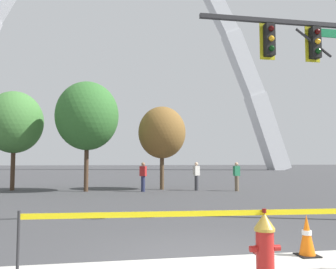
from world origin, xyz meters
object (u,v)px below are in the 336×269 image
Objects in this scene: pedestrian_walking_right at (196,176)px; traffic_signal_gantry at (324,77)px; monument_arch at (118,45)px; pedestrian_walking_left at (143,177)px; pedestrian_standing_center at (237,176)px; fire_hydrant at (265,245)px; traffic_cone_by_hydrant at (307,236)px.

traffic_signal_gantry is at bearing -84.32° from pedestrian_walking_right.
monument_arch is 37.86× the size of pedestrian_walking_left.
monument_arch is at bearing 97.81° from pedestrian_standing_center.
fire_hydrant is 0.62× the size of pedestrian_walking_right.
pedestrian_standing_center is (5.15, -0.53, 0.00)m from pedestrian_walking_left.
pedestrian_standing_center is at bearing 70.53° from fire_hydrant.
monument_arch reaches higher than pedestrian_walking_left.
pedestrian_walking_right is at bearing -85.09° from monument_arch.
fire_hydrant is 14.85m from pedestrian_walking_right.
traffic_cone_by_hydrant is at bearing -105.79° from pedestrian_standing_center.
monument_arch reaches higher than pedestrian_walking_right.
pedestrian_walking_left and pedestrian_walking_right have the same top height.
pedestrian_standing_center is at bearing -20.56° from pedestrian_walking_right.
fire_hydrant is at bearing -100.82° from pedestrian_walking_right.
pedestrian_walking_right reaches higher than fire_hydrant.
pedestrian_walking_right is (2.79, 14.58, 0.35)m from fire_hydrant.
traffic_signal_gantry is at bearing -68.15° from pedestrian_walking_left.
traffic_signal_gantry is (2.59, 3.14, 3.71)m from traffic_cone_by_hydrant.
monument_arch is 43.77m from pedestrian_walking_right.
monument_arch is (-1.79, 52.38, 20.53)m from traffic_cone_by_hydrant.
pedestrian_standing_center reaches higher than fire_hydrant.
pedestrian_standing_center is (3.63, 12.85, 0.46)m from traffic_cone_by_hydrant.
pedestrian_walking_left is (-4.10, 10.24, -3.25)m from traffic_signal_gantry.
pedestrian_standing_center reaches higher than traffic_cone_by_hydrant.
fire_hydrant is 57.11m from monument_arch.
pedestrian_walking_right is (3.33, -38.75, -20.07)m from monument_arch.
monument_arch is at bearing 94.91° from pedestrian_walking_right.
traffic_signal_gantry is at bearing 46.88° from fire_hydrant.
pedestrian_walking_left is at bearing 111.85° from traffic_signal_gantry.
monument_arch is at bearing 95.08° from traffic_signal_gantry.
fire_hydrant is 0.02× the size of monument_arch.
fire_hydrant is 1.36× the size of traffic_cone_by_hydrant.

